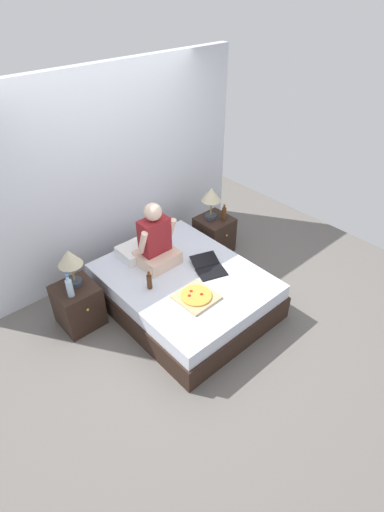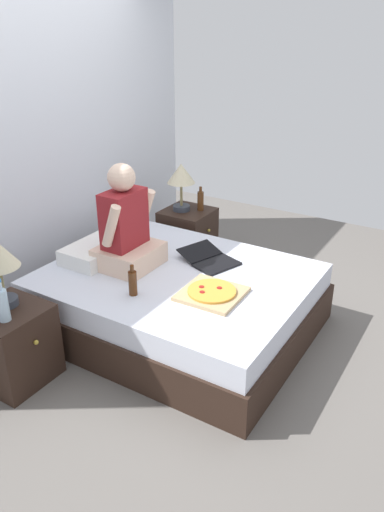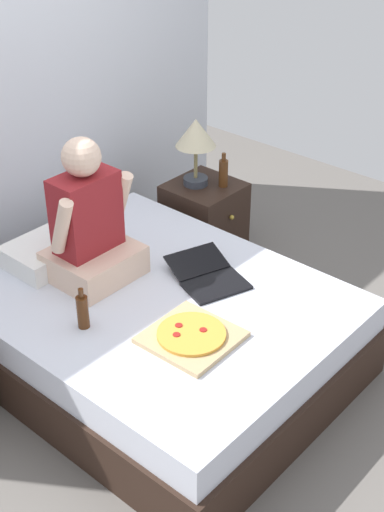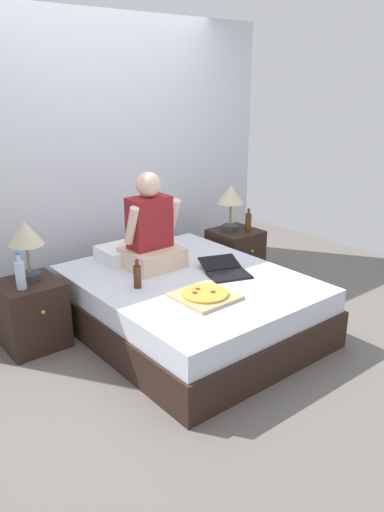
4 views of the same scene
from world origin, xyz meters
TOP-DOWN VIEW (x-y plane):
  - ground_plane at (0.00, 0.00)m, footprint 5.76×5.76m
  - wall_back at (0.00, 1.31)m, footprint 3.76×0.12m
  - bed at (0.00, 0.00)m, footprint 1.54×1.90m
  - nightstand_left at (-1.06, 0.58)m, footprint 0.44×0.47m
  - lamp_on_left_nightstand at (-1.02, 0.63)m, footprint 0.26×0.26m
  - water_bottle at (-1.14, 0.49)m, footprint 0.07×0.07m
  - nightstand_right at (1.06, 0.58)m, footprint 0.44×0.47m
  - lamp_on_right_nightstand at (1.03, 0.63)m, footprint 0.26×0.26m
  - beer_bottle at (1.13, 0.48)m, footprint 0.06×0.06m
  - pillow at (-0.12, 0.67)m, footprint 0.52×0.34m
  - person_seated at (-0.08, 0.39)m, footprint 0.47×0.40m
  - laptop at (0.28, -0.12)m, footprint 0.44×0.50m
  - pizza_box at (-0.16, -0.38)m, footprint 0.41×0.41m
  - beer_bottle_on_bed at (-0.42, 0.08)m, footprint 0.06×0.06m

SIDE VIEW (x-z plane):
  - ground_plane at x=0.00m, z-range 0.00..0.00m
  - bed at x=0.00m, z-range 0.00..0.47m
  - nightstand_left at x=-1.06m, z-range 0.00..0.52m
  - nightstand_right at x=1.06m, z-range 0.00..0.52m
  - pizza_box at x=-0.16m, z-range 0.46..0.51m
  - laptop at x=0.28m, z-range 0.45..0.53m
  - pillow at x=-0.12m, z-range 0.47..0.59m
  - beer_bottle_on_bed at x=-0.42m, z-range 0.45..0.67m
  - beer_bottle at x=1.13m, z-range 0.50..0.73m
  - water_bottle at x=-1.14m, z-range 0.49..0.77m
  - person_seated at x=-0.08m, z-range 0.37..1.15m
  - lamp_on_left_nightstand at x=-1.02m, z-range 0.62..1.07m
  - lamp_on_right_nightstand at x=1.03m, z-range 0.62..1.07m
  - wall_back at x=0.00m, z-range 0.00..2.50m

